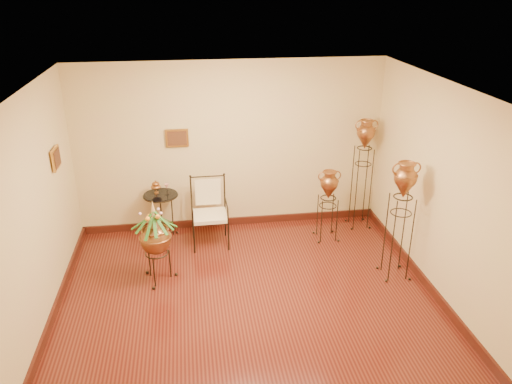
{
  "coord_description": "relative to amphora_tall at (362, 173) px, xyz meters",
  "views": [
    {
      "loc": [
        -0.68,
        -5.22,
        3.96
      ],
      "look_at": [
        0.25,
        1.3,
        1.1
      ],
      "focal_mm": 35.0,
      "sensor_mm": 36.0,
      "label": 1
    }
  ],
  "objects": [
    {
      "name": "amphora_short",
      "position": [
        -0.67,
        -0.37,
        -0.37
      ],
      "size": [
        0.4,
        0.4,
        1.19
      ],
      "rotation": [
        0.0,
        0.0,
        0.11
      ],
      "color": "black",
      "rests_on": "ground"
    },
    {
      "name": "ground",
      "position": [
        -2.15,
        -2.15,
        -0.96
      ],
      "size": [
        5.0,
        5.0,
        0.0
      ],
      "primitive_type": "plane",
      "color": "#5F2216",
      "rests_on": "ground"
    },
    {
      "name": "armchair",
      "position": [
        -2.56,
        -0.31,
        -0.42
      ],
      "size": [
        0.62,
        0.58,
        1.09
      ],
      "rotation": [
        0.0,
        0.0,
        0.01
      ],
      "color": "black",
      "rests_on": "ground"
    },
    {
      "name": "amphora_tall",
      "position": [
        0.0,
        0.0,
        0.0
      ],
      "size": [
        0.37,
        0.37,
        1.89
      ],
      "rotation": [
        0.0,
        0.0,
        0.01
      ],
      "color": "black",
      "rests_on": "ground"
    },
    {
      "name": "planter_urn",
      "position": [
        -3.35,
        -1.24,
        -0.26
      ],
      "size": [
        0.84,
        0.84,
        1.25
      ],
      "rotation": [
        0.0,
        0.0,
        0.3
      ],
      "color": "black",
      "rests_on": "ground"
    },
    {
      "name": "amphora_mid",
      "position": [
        0.0,
        -1.58,
        -0.08
      ],
      "size": [
        0.41,
        0.41,
        1.74
      ],
      "rotation": [
        0.0,
        0.0,
        -0.05
      ],
      "color": "black",
      "rests_on": "ground"
    },
    {
      "name": "side_table",
      "position": [
        -3.31,
        0.0,
        -0.56
      ],
      "size": [
        0.69,
        0.69,
        0.99
      ],
      "rotation": [
        0.0,
        0.0,
        -0.37
      ],
      "color": "black",
      "rests_on": "ground"
    },
    {
      "name": "room_shell",
      "position": [
        -2.16,
        -2.14,
        0.77
      ],
      "size": [
        5.02,
        5.02,
        2.81
      ],
      "color": "beige",
      "rests_on": "ground"
    }
  ]
}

